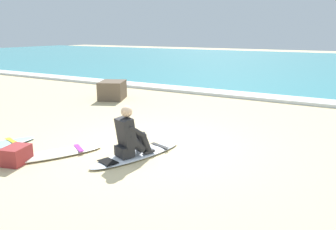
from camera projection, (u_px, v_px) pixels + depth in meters
name	position (u px, v px, depth m)	size (l,w,h in m)	color
ground_plane	(151.00, 148.00, 6.90)	(80.00, 80.00, 0.00)	beige
sea	(306.00, 64.00, 23.73)	(80.00, 28.00, 0.10)	teal
breaking_foam	(246.00, 95.00, 12.23)	(80.00, 0.90, 0.11)	white
surfboard_main	(137.00, 154.00, 6.43)	(1.08, 2.15, 0.08)	silver
surfer_seated	(130.00, 136.00, 6.21)	(0.57, 0.77, 0.95)	#232326
surfboard_spare_near	(48.00, 155.00, 6.42)	(1.51, 2.05, 0.08)	#EFE5C6
shoreline_rock	(112.00, 90.00, 11.79)	(1.01, 0.82, 0.63)	brown
beach_bag	(16.00, 155.00, 6.05)	(0.36, 0.48, 0.32)	maroon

